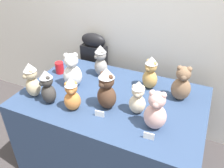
{
  "coord_description": "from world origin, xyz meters",
  "views": [
    {
      "loc": [
        0.64,
        -1.17,
        1.9
      ],
      "look_at": [
        0.0,
        0.25,
        0.91
      ],
      "focal_mm": 36.86,
      "sensor_mm": 36.0,
      "label": 1
    }
  ],
  "objects_px": {
    "teddy_bear_sand": "(32,80)",
    "teddy_bear_honey": "(150,73)",
    "teddy_bear_ash": "(101,61)",
    "teddy_bear_cocoa": "(107,89)",
    "party_cup_red": "(60,68)",
    "teddy_bear_blush": "(156,111)",
    "teddy_bear_ginger": "(72,95)",
    "teddy_bear_snow": "(72,71)",
    "teddy_bear_mocha": "(182,84)",
    "teddy_bear_charcoal": "(48,87)",
    "teddy_bear_cream": "(138,98)",
    "display_table": "(112,131)",
    "instrument_case": "(95,76)"
  },
  "relations": [
    {
      "from": "display_table",
      "to": "teddy_bear_sand",
      "type": "distance_m",
      "value": 0.84
    },
    {
      "from": "teddy_bear_charcoal",
      "to": "teddy_bear_blush",
      "type": "xyz_separation_m",
      "value": [
        0.83,
        0.06,
        -0.0
      ]
    },
    {
      "from": "instrument_case",
      "to": "party_cup_red",
      "type": "xyz_separation_m",
      "value": [
        -0.13,
        -0.46,
        0.31
      ]
    },
    {
      "from": "teddy_bear_blush",
      "to": "party_cup_red",
      "type": "xyz_separation_m",
      "value": [
        -1.04,
        0.37,
        -0.08
      ]
    },
    {
      "from": "teddy_bear_cream",
      "to": "teddy_bear_sand",
      "type": "xyz_separation_m",
      "value": [
        -0.85,
        -0.14,
        0.01
      ]
    },
    {
      "from": "teddy_bear_snow",
      "to": "teddy_bear_cocoa",
      "type": "distance_m",
      "value": 0.43
    },
    {
      "from": "teddy_bear_charcoal",
      "to": "teddy_bear_blush",
      "type": "height_order",
      "value": "teddy_bear_blush"
    },
    {
      "from": "teddy_bear_cocoa",
      "to": "teddy_bear_sand",
      "type": "bearing_deg",
      "value": -153.4
    },
    {
      "from": "teddy_bear_ginger",
      "to": "teddy_bear_blush",
      "type": "height_order",
      "value": "teddy_bear_blush"
    },
    {
      "from": "teddy_bear_ash",
      "to": "teddy_bear_mocha",
      "type": "xyz_separation_m",
      "value": [
        0.75,
        -0.08,
        -0.01
      ]
    },
    {
      "from": "teddy_bear_ash",
      "to": "teddy_bear_sand",
      "type": "distance_m",
      "value": 0.64
    },
    {
      "from": "teddy_bear_cocoa",
      "to": "party_cup_red",
      "type": "relative_size",
      "value": 3.11
    },
    {
      "from": "teddy_bear_cocoa",
      "to": "teddy_bear_snow",
      "type": "bearing_deg",
      "value": 175.31
    },
    {
      "from": "teddy_bear_cocoa",
      "to": "teddy_bear_charcoal",
      "type": "bearing_deg",
      "value": -147.21
    },
    {
      "from": "teddy_bear_cocoa",
      "to": "teddy_bear_blush",
      "type": "bearing_deg",
      "value": 6.61
    },
    {
      "from": "display_table",
      "to": "teddy_bear_snow",
      "type": "relative_size",
      "value": 4.79
    },
    {
      "from": "teddy_bear_ash",
      "to": "teddy_bear_charcoal",
      "type": "relative_size",
      "value": 1.06
    },
    {
      "from": "teddy_bear_ash",
      "to": "teddy_bear_blush",
      "type": "xyz_separation_m",
      "value": [
        0.66,
        -0.49,
        -0.01
      ]
    },
    {
      "from": "teddy_bear_charcoal",
      "to": "display_table",
      "type": "bearing_deg",
      "value": 59.07
    },
    {
      "from": "teddy_bear_honey",
      "to": "party_cup_red",
      "type": "bearing_deg",
      "value": -151.27
    },
    {
      "from": "teddy_bear_blush",
      "to": "party_cup_red",
      "type": "bearing_deg",
      "value": 156.34
    },
    {
      "from": "teddy_bear_ginger",
      "to": "party_cup_red",
      "type": "distance_m",
      "value": 0.61
    },
    {
      "from": "teddy_bear_ash",
      "to": "display_table",
      "type": "bearing_deg",
      "value": -14.78
    },
    {
      "from": "teddy_bear_snow",
      "to": "teddy_bear_cream",
      "type": "bearing_deg",
      "value": -41.29
    },
    {
      "from": "display_table",
      "to": "teddy_bear_charcoal",
      "type": "height_order",
      "value": "teddy_bear_charcoal"
    },
    {
      "from": "teddy_bear_ginger",
      "to": "teddy_bear_mocha",
      "type": "xyz_separation_m",
      "value": [
        0.71,
        0.47,
        0.0
      ]
    },
    {
      "from": "teddy_bear_charcoal",
      "to": "teddy_bear_ash",
      "type": "bearing_deg",
      "value": 97.94
    },
    {
      "from": "teddy_bear_sand",
      "to": "teddy_bear_blush",
      "type": "xyz_separation_m",
      "value": [
        1.01,
        0.04,
        -0.01
      ]
    },
    {
      "from": "teddy_bear_ash",
      "to": "teddy_bear_honey",
      "type": "xyz_separation_m",
      "value": [
        0.48,
        -0.02,
        -0.0
      ]
    },
    {
      "from": "instrument_case",
      "to": "teddy_bear_ash",
      "type": "distance_m",
      "value": 0.59
    },
    {
      "from": "teddy_bear_ginger",
      "to": "display_table",
      "type": "bearing_deg",
      "value": 21.38
    },
    {
      "from": "teddy_bear_cocoa",
      "to": "teddy_bear_honey",
      "type": "relative_size",
      "value": 1.14
    },
    {
      "from": "teddy_bear_charcoal",
      "to": "party_cup_red",
      "type": "height_order",
      "value": "teddy_bear_charcoal"
    },
    {
      "from": "teddy_bear_snow",
      "to": "teddy_bear_cream",
      "type": "height_order",
      "value": "teddy_bear_snow"
    },
    {
      "from": "teddy_bear_cream",
      "to": "teddy_bear_honey",
      "type": "distance_m",
      "value": 0.37
    },
    {
      "from": "party_cup_red",
      "to": "teddy_bear_honey",
      "type": "bearing_deg",
      "value": 6.69
    },
    {
      "from": "instrument_case",
      "to": "party_cup_red",
      "type": "height_order",
      "value": "instrument_case"
    },
    {
      "from": "instrument_case",
      "to": "display_table",
      "type": "bearing_deg",
      "value": -50.57
    },
    {
      "from": "display_table",
      "to": "teddy_bear_mocha",
      "type": "relative_size",
      "value": 5.06
    },
    {
      "from": "instrument_case",
      "to": "teddy_bear_honey",
      "type": "bearing_deg",
      "value": -25.62
    },
    {
      "from": "teddy_bear_sand",
      "to": "teddy_bear_blush",
      "type": "bearing_deg",
      "value": 28.65
    },
    {
      "from": "teddy_bear_cocoa",
      "to": "teddy_bear_blush",
      "type": "distance_m",
      "value": 0.4
    },
    {
      "from": "teddy_bear_ginger",
      "to": "teddy_bear_honey",
      "type": "xyz_separation_m",
      "value": [
        0.44,
        0.53,
        0.01
      ]
    },
    {
      "from": "teddy_bear_honey",
      "to": "party_cup_red",
      "type": "xyz_separation_m",
      "value": [
        -0.86,
        -0.1,
        -0.09
      ]
    },
    {
      "from": "teddy_bear_sand",
      "to": "teddy_bear_blush",
      "type": "height_order",
      "value": "same"
    },
    {
      "from": "teddy_bear_ash",
      "to": "teddy_bear_blush",
      "type": "distance_m",
      "value": 0.82
    },
    {
      "from": "display_table",
      "to": "teddy_bear_cream",
      "type": "bearing_deg",
      "value": -23.87
    },
    {
      "from": "teddy_bear_mocha",
      "to": "teddy_bear_charcoal",
      "type": "relative_size",
      "value": 1.04
    },
    {
      "from": "teddy_bear_sand",
      "to": "teddy_bear_honey",
      "type": "bearing_deg",
      "value": 57.95
    },
    {
      "from": "teddy_bear_ash",
      "to": "teddy_bear_cocoa",
      "type": "distance_m",
      "value": 0.5
    }
  ]
}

